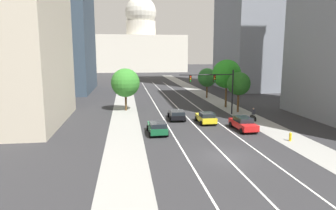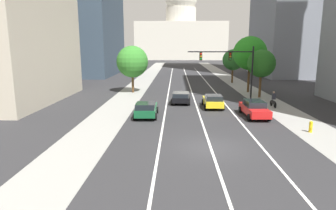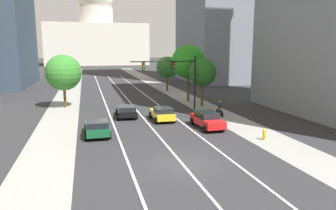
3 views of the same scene
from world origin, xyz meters
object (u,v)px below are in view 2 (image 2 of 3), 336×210
at_px(traffic_signal_mast, 232,62).
at_px(street_tree_far_right, 261,64).
at_px(car_yellow, 213,101).
at_px(street_tree_mid_right, 233,60).
at_px(car_black, 181,97).
at_px(fire_hydrant, 311,127).
at_px(capitol_building, 181,33).
at_px(street_tree_near_left, 132,62).
at_px(street_tree_near_right, 250,53).
at_px(car_green, 146,109).
at_px(car_red, 254,108).
at_px(cyclist, 274,99).

height_order(traffic_signal_mast, street_tree_far_right, traffic_signal_mast).
relative_size(car_yellow, street_tree_mid_right, 0.70).
bearing_deg(street_tree_mid_right, street_tree_far_right, -87.66).
bearing_deg(car_black, street_tree_far_right, -64.81).
bearing_deg(fire_hydrant, capitol_building, 93.52).
bearing_deg(traffic_signal_mast, capitol_building, 92.21).
bearing_deg(street_tree_near_left, street_tree_near_right, 2.50).
relative_size(car_green, street_tree_mid_right, 0.71).
bearing_deg(capitol_building, car_yellow, -89.21).
height_order(car_yellow, fire_hydrant, car_yellow).
height_order(street_tree_near_right, street_tree_far_right, street_tree_near_right).
height_order(car_red, car_yellow, car_red).
distance_m(car_yellow, street_tree_near_left, 14.89).
height_order(traffic_signal_mast, street_tree_mid_right, traffic_signal_mast).
xyz_separation_m(car_yellow, street_tree_near_right, (6.38, 11.10, 4.74)).
distance_m(street_tree_near_left, street_tree_far_right, 17.25).
bearing_deg(car_green, street_tree_far_right, -51.48).
xyz_separation_m(street_tree_near_left, street_tree_near_right, (16.44, 0.72, 1.16)).
relative_size(cyclist, street_tree_mid_right, 0.29).
bearing_deg(car_red, street_tree_near_left, 41.46).
height_order(street_tree_near_left, street_tree_near_right, street_tree_near_right).
relative_size(car_yellow, street_tree_near_right, 0.53).
bearing_deg(car_black, car_yellow, -124.11).
distance_m(capitol_building, car_red, 125.70).
height_order(capitol_building, street_tree_near_right, capitol_building).
relative_size(traffic_signal_mast, street_tree_far_right, 1.31).
relative_size(car_red, traffic_signal_mast, 0.60).
distance_m(car_green, street_tree_near_left, 15.52).
height_order(car_red, traffic_signal_mast, traffic_signal_mast).
xyz_separation_m(capitol_building, car_green, (-5.01, -125.36, -12.52)).
distance_m(car_green, street_tree_far_right, 17.79).
xyz_separation_m(cyclist, street_tree_far_right, (0.23, 6.14, 3.46)).
bearing_deg(cyclist, car_red, 140.50).
xyz_separation_m(traffic_signal_mast, street_tree_far_right, (4.01, 1.47, -0.26)).
relative_size(traffic_signal_mast, fire_hydrant, 8.73).
bearing_deg(cyclist, street_tree_near_right, -2.92).
distance_m(capitol_building, car_black, 119.18).
distance_m(car_green, traffic_signal_mast, 14.00).
xyz_separation_m(car_red, car_green, (-10.02, -0.38, -0.03)).
bearing_deg(cyclist, fire_hydrant, 174.56).
height_order(cyclist, street_tree_near_right, street_tree_near_right).
distance_m(car_yellow, fire_hydrant, 10.98).
bearing_deg(cyclist, car_green, 106.32).
distance_m(traffic_signal_mast, street_tree_near_left, 13.85).
bearing_deg(street_tree_near_right, car_yellow, -119.88).
distance_m(traffic_signal_mast, street_tree_near_right, 6.93).
xyz_separation_m(street_tree_near_left, street_tree_mid_right, (16.23, 11.77, -0.26)).
distance_m(cyclist, street_tree_near_left, 19.62).
distance_m(capitol_building, street_tree_near_left, 111.32).
height_order(car_red, car_green, car_red).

